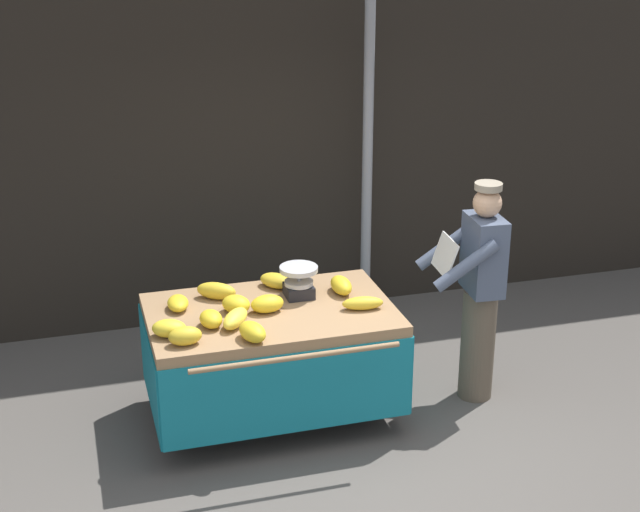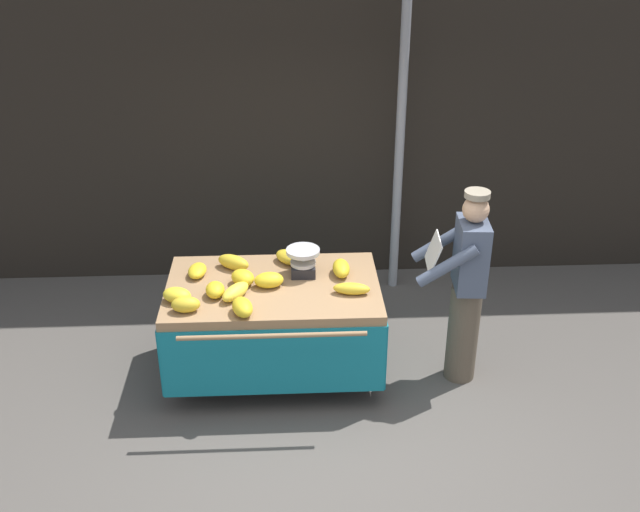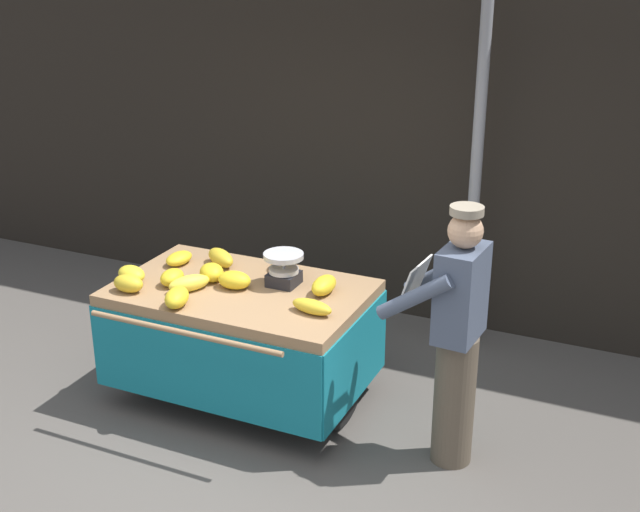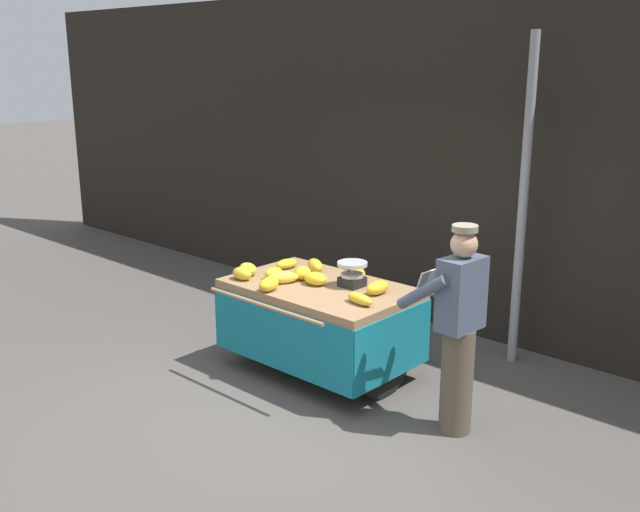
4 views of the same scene
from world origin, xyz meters
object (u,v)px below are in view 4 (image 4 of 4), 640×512
(banana_bunch_11, at_px, (283,278))
(banana_bunch_5, at_px, (242,274))
(banana_bunch_1, at_px, (315,265))
(banana_bunch_2, at_px, (303,273))
(banana_cart, at_px, (320,308))
(banana_bunch_4, at_px, (274,273))
(banana_bunch_8, at_px, (269,284))
(banana_bunch_10, at_px, (360,299))
(vendor_person, at_px, (458,329))
(banana_bunch_0, at_px, (315,279))
(street_pole, at_px, (523,204))
(banana_bunch_7, at_px, (378,288))
(banana_bunch_6, at_px, (248,269))
(banana_bunch_9, at_px, (357,274))
(banana_bunch_3, at_px, (287,264))
(weighing_scale, at_px, (352,274))

(banana_bunch_11, bearing_deg, banana_bunch_5, -153.24)
(banana_bunch_1, height_order, banana_bunch_2, banana_bunch_2)
(banana_cart, distance_m, banana_bunch_4, 0.56)
(banana_bunch_8, bearing_deg, banana_bunch_5, 171.82)
(banana_cart, height_order, banana_bunch_1, banana_bunch_1)
(banana_bunch_10, height_order, vendor_person, vendor_person)
(banana_bunch_0, relative_size, banana_bunch_5, 1.07)
(street_pole, bearing_deg, banana_cart, -129.06)
(banana_bunch_5, distance_m, banana_bunch_7, 1.34)
(banana_bunch_4, height_order, banana_bunch_6, banana_bunch_6)
(banana_cart, height_order, banana_bunch_9, banana_bunch_9)
(banana_bunch_4, bearing_deg, banana_bunch_5, -133.15)
(banana_bunch_0, xyz_separation_m, banana_bunch_4, (-0.42, -0.13, -0.00))
(banana_bunch_5, bearing_deg, banana_bunch_3, 86.87)
(banana_bunch_3, height_order, banana_bunch_10, banana_bunch_10)
(banana_bunch_1, xyz_separation_m, banana_bunch_6, (-0.41, -0.53, -0.00))
(banana_bunch_4, xyz_separation_m, banana_bunch_9, (0.59, 0.54, -0.00))
(banana_bunch_1, bearing_deg, banana_bunch_11, -84.99)
(banana_bunch_0, height_order, banana_bunch_5, banana_bunch_0)
(banana_bunch_1, bearing_deg, banana_cart, -41.67)
(street_pole, xyz_separation_m, banana_bunch_6, (-1.97, -1.74, -0.65))
(weighing_scale, xyz_separation_m, banana_bunch_0, (-0.28, -0.20, -0.06))
(banana_bunch_2, distance_m, banana_bunch_8, 0.46)
(weighing_scale, xyz_separation_m, banana_bunch_9, (-0.12, 0.21, -0.07))
(banana_bunch_4, height_order, vendor_person, vendor_person)
(banana_bunch_9, height_order, vendor_person, vendor_person)
(banana_bunch_1, distance_m, banana_bunch_7, 0.92)
(banana_bunch_1, distance_m, banana_bunch_11, 0.49)
(banana_bunch_4, distance_m, banana_bunch_11, 0.17)
(banana_bunch_4, bearing_deg, banana_bunch_11, -12.12)
(banana_bunch_4, relative_size, banana_bunch_9, 0.77)
(weighing_scale, bearing_deg, banana_bunch_5, -148.95)
(vendor_person, bearing_deg, banana_bunch_10, -175.74)
(banana_bunch_4, height_order, banana_bunch_9, banana_bunch_4)
(banana_bunch_0, distance_m, banana_bunch_8, 0.46)
(banana_bunch_10, distance_m, vendor_person, 0.94)
(banana_bunch_0, xyz_separation_m, banana_bunch_8, (-0.20, -0.41, 0.00))
(banana_bunch_7, relative_size, banana_bunch_11, 0.91)
(banana_bunch_4, distance_m, banana_bunch_9, 0.80)
(banana_bunch_9, bearing_deg, banana_bunch_2, -136.06)
(vendor_person, bearing_deg, street_pole, 101.77)
(street_pole, distance_m, banana_bunch_1, 2.08)
(banana_cart, height_order, banana_bunch_6, banana_bunch_6)
(street_pole, relative_size, banana_bunch_11, 10.77)
(banana_bunch_11, bearing_deg, banana_bunch_9, 53.76)
(vendor_person, bearing_deg, banana_bunch_9, 161.19)
(banana_bunch_10, bearing_deg, banana_bunch_11, -178.75)
(banana_bunch_5, height_order, banana_bunch_7, banana_bunch_5)
(banana_bunch_0, distance_m, banana_bunch_5, 0.72)
(banana_bunch_2, distance_m, banana_bunch_11, 0.22)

